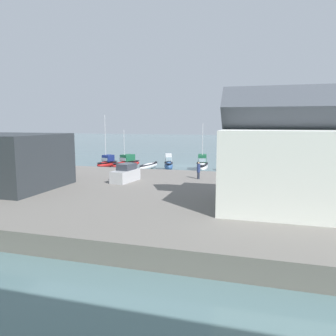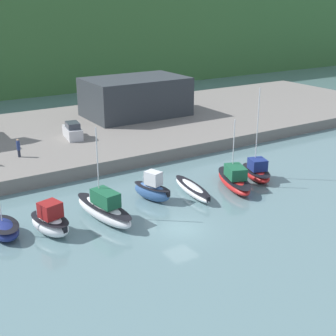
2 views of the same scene
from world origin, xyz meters
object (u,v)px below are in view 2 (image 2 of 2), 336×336
Objects in this scene: moored_boat_0 at (4,229)px; moored_boat_4 at (192,189)px; moored_boat_5 at (234,180)px; person_on_quay at (18,148)px; moored_boat_2 at (104,209)px; moored_boat_6 at (256,171)px; moored_boat_1 at (50,222)px; parked_car_0 at (73,131)px; moored_boat_3 at (152,189)px.

moored_boat_0 reaches higher than moored_boat_4.
moored_boat_5 is 3.60× the size of person_on_quay.
moored_boat_6 reaches higher than moored_boat_2.
moored_boat_1 is 23.81m from parked_car_0.
moored_boat_6 is at bearing 29.92° from moored_boat_5.
moored_boat_6 is 2.26× the size of parked_car_0.
moored_boat_4 is at bearing -162.81° from moored_boat_6.
moored_boat_3 is at bearing -2.07° from moored_boat_0.
moored_boat_5 is 1.75× the size of parked_car_0.
parked_car_0 is 9.11m from person_on_quay.
person_on_quay is (-12.53, 16.70, 2.05)m from moored_boat_4.
moored_boat_3 is (14.16, -0.03, 0.41)m from moored_boat_0.
moored_boat_0 is 1.23× the size of moored_boat_1.
moored_boat_3 reaches higher than moored_boat_4.
moored_boat_6 reaches higher than moored_boat_3.
moored_boat_3 reaches higher than moored_boat_1.
moored_boat_3 is 0.60× the size of moored_boat_5.
moored_boat_2 is (4.88, -0.03, -0.00)m from moored_boat_1.
moored_boat_0 is 14.16m from moored_boat_3.
person_on_quay is at bearing 67.96° from moored_boat_0.
moored_boat_0 reaches higher than moored_boat_1.
moored_boat_4 is 0.71× the size of moored_boat_6.
moored_boat_1 is 0.64× the size of moored_boat_5.
moored_boat_6 reaches higher than moored_boat_0.
moored_boat_5 is at bearing -1.72° from moored_boat_4.
moored_boat_6 reaches higher than moored_boat_4.
moored_boat_0 is 16.84m from person_on_quay.
moored_boat_0 is 0.61× the size of moored_boat_6.
moored_boat_4 is at bearing -5.04° from moored_boat_0.
moored_boat_0 is at bearing -164.49° from moored_boat_6.
person_on_quay is (-2.58, 17.25, 1.55)m from moored_boat_2.
moored_boat_3 is at bearing 174.44° from moored_boat_4.
moored_boat_6 is 26.91m from person_on_quay.
parked_car_0 is at bearing 109.51° from moored_boat_4.
moored_boat_5 is at bearing -58.83° from parked_car_0.
moored_boat_3 is 4.27m from moored_boat_4.
person_on_quay is (2.31, 17.22, 1.55)m from moored_boat_1.
moored_boat_5 reaches higher than parked_car_0.
person_on_quay is (-8.41, 15.74, 1.50)m from moored_boat_3.
moored_boat_1 is (3.45, -1.51, 0.36)m from moored_boat_0.
moored_boat_6 is at bearing -50.26° from parked_car_0.
parked_car_0 reaches higher than person_on_quay.
moored_boat_0 is 1.31× the size of moored_boat_3.
moored_boat_2 is at bearing 175.57° from moored_boat_3.
moored_boat_6 is at bearing 6.89° from moored_boat_4.
person_on_quay reaches higher than moored_boat_4.
moored_boat_4 is at bearing -6.08° from moored_boat_2.
parked_car_0 is at bearing 53.14° from moored_boat_0.
person_on_quay is at bearing -144.73° from parked_car_0.
moored_boat_3 is 9.03m from moored_boat_5.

